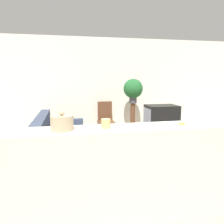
# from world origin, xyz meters

# --- Properties ---
(ground_plane) EXTENTS (14.00, 14.00, 0.00)m
(ground_plane) POSITION_xyz_m (0.00, 0.00, 0.00)
(ground_plane) COLOR tan
(wall_back) EXTENTS (9.00, 0.06, 2.70)m
(wall_back) POSITION_xyz_m (0.00, 3.43, 1.35)
(wall_back) COLOR silver
(wall_back) RESTS_ON ground_plane
(couch) EXTENTS (0.99, 1.98, 0.84)m
(couch) POSITION_xyz_m (-0.74, 1.77, 0.28)
(couch) COLOR #384256
(couch) RESTS_ON ground_plane
(tv_stand) EXTENTS (0.72, 0.52, 0.45)m
(tv_stand) POSITION_xyz_m (1.51, 1.76, 0.22)
(tv_stand) COLOR brown
(tv_stand) RESTS_ON ground_plane
(television) EXTENTS (0.70, 0.49, 0.55)m
(television) POSITION_xyz_m (1.50, 1.76, 0.72)
(television) COLOR black
(television) RESTS_ON tv_stand
(wooden_chair) EXTENTS (0.44, 0.44, 0.96)m
(wooden_chair) POSITION_xyz_m (0.45, 3.04, 0.51)
(wooden_chair) COLOR brown
(wooden_chair) RESTS_ON ground_plane
(plant_stand) EXTENTS (0.13, 0.13, 0.93)m
(plant_stand) POSITION_xyz_m (1.17, 2.88, 0.46)
(plant_stand) COLOR brown
(plant_stand) RESTS_ON ground_plane
(potted_plant) EXTENTS (0.51, 0.51, 0.65)m
(potted_plant) POSITION_xyz_m (1.17, 2.88, 1.30)
(potted_plant) COLOR #4C4C51
(potted_plant) RESTS_ON plant_stand
(foreground_counter) EXTENTS (2.51, 0.44, 1.06)m
(foreground_counter) POSITION_xyz_m (0.00, -0.45, 0.53)
(foreground_counter) COLOR beige
(foreground_counter) RESTS_ON ground_plane
(decorative_bowl) EXTENTS (0.24, 0.24, 0.21)m
(decorative_bowl) POSITION_xyz_m (-0.61, -0.45, 1.14)
(decorative_bowl) COLOR tan
(decorative_bowl) RESTS_ON foreground_counter
(candle_jar) EXTENTS (0.10, 0.10, 0.10)m
(candle_jar) POSITION_xyz_m (-0.15, -0.45, 1.11)
(candle_jar) COLOR tan
(candle_jar) RESTS_ON foreground_counter
(candlestick) EXTENTS (0.07, 0.07, 0.27)m
(candlestick) POSITION_xyz_m (0.75, -0.45, 1.15)
(candlestick) COLOR #B7933D
(candlestick) RESTS_ON foreground_counter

